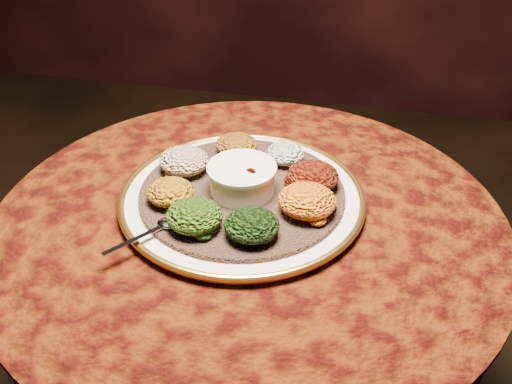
# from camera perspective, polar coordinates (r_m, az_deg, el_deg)

# --- Properties ---
(table) EXTENTS (0.96, 0.96, 0.73)m
(table) POSITION_cam_1_polar(r_m,az_deg,el_deg) (1.18, -0.70, -9.21)
(table) COLOR black
(table) RESTS_ON ground
(platter) EXTENTS (0.47, 0.47, 0.02)m
(platter) POSITION_cam_1_polar(r_m,az_deg,el_deg) (1.09, -1.38, -0.54)
(platter) COLOR silver
(platter) RESTS_ON table
(injera) EXTENTS (0.50, 0.50, 0.01)m
(injera) POSITION_cam_1_polar(r_m,az_deg,el_deg) (1.08, -1.39, -0.08)
(injera) COLOR brown
(injera) RESTS_ON platter
(stew_bowl) EXTENTS (0.13, 0.13, 0.05)m
(stew_bowl) POSITION_cam_1_polar(r_m,az_deg,el_deg) (1.06, -1.42, 1.52)
(stew_bowl) COLOR white
(stew_bowl) RESTS_ON injera
(spoon) EXTENTS (0.10, 0.12, 0.01)m
(spoon) POSITION_cam_1_polar(r_m,az_deg,el_deg) (1.00, -9.26, -3.35)
(spoon) COLOR silver
(spoon) RESTS_ON injera
(portion_ayib) EXTENTS (0.08, 0.08, 0.04)m
(portion_ayib) POSITION_cam_1_polar(r_m,az_deg,el_deg) (1.16, 2.93, 3.86)
(portion_ayib) COLOR white
(portion_ayib) RESTS_ON injera
(portion_kitfo) EXTENTS (0.10, 0.09, 0.05)m
(portion_kitfo) POSITION_cam_1_polar(r_m,az_deg,el_deg) (1.08, 5.71, 1.58)
(portion_kitfo) COLOR black
(portion_kitfo) RESTS_ON injera
(portion_tikil) EXTENTS (0.10, 0.10, 0.05)m
(portion_tikil) POSITION_cam_1_polar(r_m,az_deg,el_deg) (1.02, 5.13, -0.87)
(portion_tikil) COLOR #AE6E0E
(portion_tikil) RESTS_ON injera
(portion_gomen) EXTENTS (0.10, 0.09, 0.05)m
(portion_gomen) POSITION_cam_1_polar(r_m,az_deg,el_deg) (0.96, -0.44, -3.31)
(portion_gomen) COLOR black
(portion_gomen) RESTS_ON injera
(portion_mixveg) EXTENTS (0.10, 0.09, 0.05)m
(portion_mixveg) POSITION_cam_1_polar(r_m,az_deg,el_deg) (0.98, -6.15, -2.38)
(portion_mixveg) COLOR #A12F0A
(portion_mixveg) RESTS_ON injera
(portion_kik) EXTENTS (0.09, 0.08, 0.04)m
(portion_kik) POSITION_cam_1_polar(r_m,az_deg,el_deg) (1.05, -8.57, 0.01)
(portion_kik) COLOR #AB6E0F
(portion_kik) RESTS_ON injera
(portion_timatim) EXTENTS (0.10, 0.09, 0.05)m
(portion_timatim) POSITION_cam_1_polar(r_m,az_deg,el_deg) (1.14, -7.20, 3.12)
(portion_timatim) COLOR maroon
(portion_timatim) RESTS_ON injera
(portion_shiro) EXTENTS (0.09, 0.08, 0.04)m
(portion_shiro) POSITION_cam_1_polar(r_m,az_deg,el_deg) (1.18, -1.95, 4.70)
(portion_shiro) COLOR brown
(portion_shiro) RESTS_ON injera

